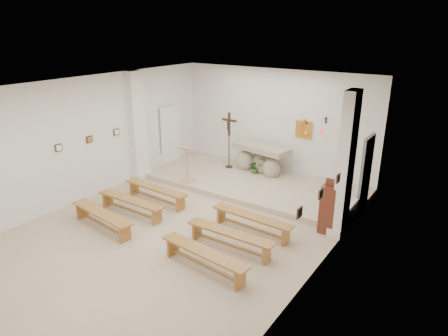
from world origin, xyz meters
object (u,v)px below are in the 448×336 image
Objects in this scene: donation_pedestal at (329,209)px; bench_left_second at (131,203)px; bench_right_third at (204,256)px; lectern at (187,164)px; bench_right_front at (252,220)px; altar at (261,160)px; bench_right_second at (230,236)px; crucifix_stand at (229,136)px; bench_left_third at (102,216)px; bench_left_front at (156,191)px.

bench_left_second is at bearing -159.28° from donation_pedestal.
bench_left_second is 3.31m from bench_right_third.
bench_right_front is (3.21, -1.45, -0.39)m from lectern.
lectern is (-1.45, -2.12, 0.20)m from altar.
crucifix_stand is at bearing 123.06° from bench_right_second.
bench_left_second and bench_left_third have the same top height.
altar is 4.87m from bench_right_second.
lectern is 0.85× the size of donation_pedestal.
bench_left_second is 0.99× the size of bench_left_third.
bench_right_third is (2.86, -5.24, -0.92)m from crucifix_stand.
donation_pedestal is 5.57m from bench_left_third.
crucifix_stand is at bearing 124.01° from bench_right_third.
crucifix_stand is 5.33m from bench_left_third.
crucifix_stand reaches higher than altar.
bench_right_second is (1.76, -4.54, -0.19)m from altar.
bench_left_front is 0.97m from bench_left_second.
bench_right_third is (1.76, -5.51, -0.19)m from altar.
bench_right_front is (2.86, -3.30, -0.92)m from crucifix_stand.
lectern is 3.42m from bench_left_third.
bench_left_front is at bearing -93.65° from lectern.
crucifix_stand is at bearing 85.87° from bench_left_second.
bench_right_second is at bearing -87.64° from bench_right_front.
bench_left_third is 3.17m from bench_right_third.
bench_right_third is (3.17, 0.00, 0.00)m from bench_left_third.
bench_left_second is at bearing 96.94° from bench_left_third.
bench_right_third is (-1.52, -3.01, -0.27)m from donation_pedestal.
bench_left_front is 1.00× the size of bench_right_second.
lectern is 2.45m from bench_left_second.
bench_right_second is at bearing 0.04° from bench_left_second.
crucifix_stand is 0.88× the size of bench_right_third.
donation_pedestal is 4.81m from bench_left_front.
bench_right_front and bench_right_third have the same top height.
bench_right_third is at bearing 6.94° from bench_left_third.
bench_left_third is at bearing -150.07° from donation_pedestal.
bench_left_third is (-1.41, -5.51, -0.19)m from altar.
altar is at bearing 72.79° from bench_left_second.
altar is 0.94× the size of bench_left_second.
bench_right_second is (3.21, -2.42, -0.39)m from lectern.
crucifix_stand reaches higher than bench_right_second.
donation_pedestal is 3.38m from bench_right_third.
bench_right_front is at bearing 38.47° from bench_left_third.
bench_left_front is at bearing 90.04° from bench_left_second.
crucifix_stand is 3.44m from bench_left_front.
bench_left_third is at bearing -90.93° from crucifix_stand.
lectern reaches higher than bench_right_front.
bench_right_third is at bearing -51.88° from lectern.
lectern is 4.74m from donation_pedestal.
bench_right_third is at bearing -87.64° from bench_right_front.
bench_right_third is at bearing -17.01° from bench_left_second.
lectern reaches higher than bench_left_third.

